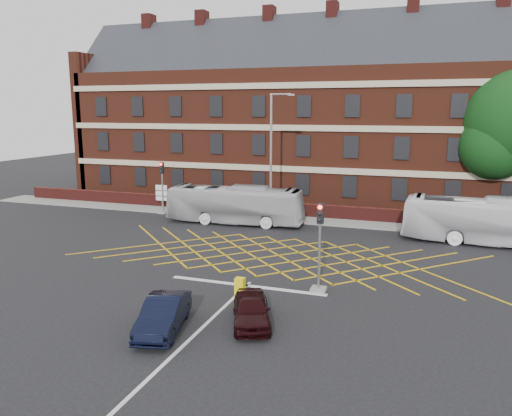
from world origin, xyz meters
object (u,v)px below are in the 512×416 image
(utility_cabinet, at_px, (240,288))
(traffic_light_far, at_px, (163,192))
(traffic_light_near, at_px, (319,256))
(street_lamp, at_px, (272,179))
(direction_signs, at_px, (162,194))
(bus_right, at_px, (491,221))
(car_navy, at_px, (163,314))
(car_maroon, at_px, (251,309))
(bus_left, at_px, (235,205))

(utility_cabinet, bearing_deg, traffic_light_far, 129.28)
(traffic_light_near, relative_size, street_lamp, 0.44)
(traffic_light_near, xyz_separation_m, direction_signs, (-17.09, 15.29, -0.39))
(bus_right, bearing_deg, car_navy, 145.75)
(street_lamp, bearing_deg, traffic_light_far, 176.12)
(car_navy, height_order, car_maroon, car_navy)
(car_maroon, height_order, direction_signs, direction_signs)
(traffic_light_near, bearing_deg, traffic_light_far, 139.44)
(car_navy, height_order, street_lamp, street_lamp)
(street_lamp, relative_size, utility_cabinet, 10.14)
(car_maroon, relative_size, street_lamp, 0.38)
(direction_signs, xyz_separation_m, utility_cabinet, (13.84, -17.23, -0.90))
(car_maroon, distance_m, street_lamp, 18.41)
(bus_right, relative_size, utility_cabinet, 11.40)
(traffic_light_near, distance_m, street_lamp, 14.74)
(direction_signs, bearing_deg, car_navy, -60.26)
(bus_right, distance_m, car_maroon, 19.46)
(direction_signs, bearing_deg, traffic_light_far, -57.12)
(traffic_light_far, xyz_separation_m, street_lamp, (9.67, -0.66, 1.62))
(street_lamp, bearing_deg, direction_signs, 168.59)
(bus_left, xyz_separation_m, car_navy, (4.22, -18.39, -0.79))
(car_navy, xyz_separation_m, utility_cabinet, (1.60, 4.20, -0.18))
(bus_left, bearing_deg, street_lamp, -73.82)
(bus_right, height_order, street_lamp, street_lamp)
(utility_cabinet, bearing_deg, traffic_light_near, 30.84)
(utility_cabinet, bearing_deg, direction_signs, 128.77)
(bus_left, height_order, direction_signs, bus_left)
(direction_signs, bearing_deg, utility_cabinet, -51.23)
(street_lamp, relative_size, direction_signs, 4.39)
(utility_cabinet, bearing_deg, bus_left, 112.29)
(bus_left, relative_size, street_lamp, 1.08)
(traffic_light_near, height_order, utility_cabinet, traffic_light_near)
(car_navy, distance_m, street_lamp, 19.54)
(bus_left, height_order, street_lamp, street_lamp)
(bus_left, bearing_deg, bus_right, -93.61)
(bus_left, xyz_separation_m, car_maroon, (7.27, -16.70, -0.83))
(car_navy, distance_m, traffic_light_near, 7.90)
(traffic_light_near, bearing_deg, direction_signs, 138.18)
(car_navy, xyz_separation_m, car_maroon, (3.04, 1.69, -0.04))
(car_navy, distance_m, utility_cabinet, 4.50)
(car_navy, relative_size, car_maroon, 1.10)
(bus_right, distance_m, street_lamp, 15.21)
(car_navy, bearing_deg, bus_right, 39.58)
(direction_signs, bearing_deg, bus_left, -20.77)
(bus_left, xyz_separation_m, bus_right, (17.66, -0.26, 0.06))
(traffic_light_far, distance_m, direction_signs, 1.82)
(traffic_light_far, relative_size, street_lamp, 0.44)
(bus_left, relative_size, utility_cabinet, 10.91)
(utility_cabinet, bearing_deg, car_navy, -110.82)
(car_maroon, relative_size, traffic_light_far, 0.85)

